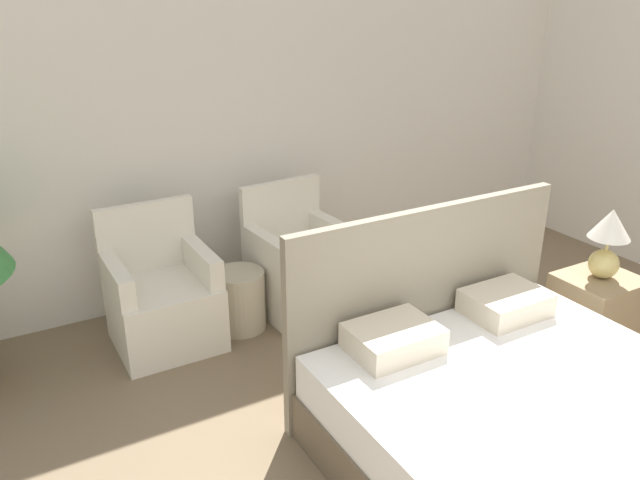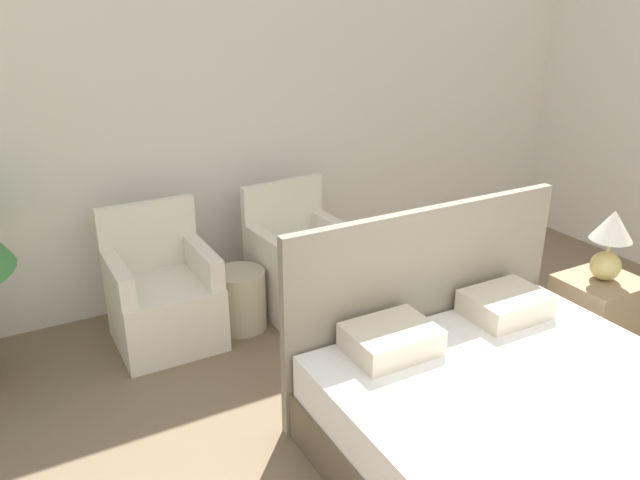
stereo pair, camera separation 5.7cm
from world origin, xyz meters
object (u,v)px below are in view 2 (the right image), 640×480
at_px(bed, 535,435).
at_px(armchair_near_window_right, 301,271).
at_px(armchair_near_window_left, 164,302).
at_px(table_lamp, 610,240).
at_px(side_table, 241,299).
at_px(nightstand, 595,318).

xyz_separation_m(bed, armchair_near_window_right, (-0.14, 2.18, 0.01)).
xyz_separation_m(armchair_near_window_left, table_lamp, (2.41, -1.54, 0.54)).
bearing_deg(bed, side_table, 107.47).
bearing_deg(armchair_near_window_left, table_lamp, -32.90).
height_order(armchair_near_window_right, side_table, armchair_near_window_right).
xyz_separation_m(bed, side_table, (-0.67, 2.11, -0.07)).
bearing_deg(bed, armchair_near_window_left, 118.59).
xyz_separation_m(bed, armchair_near_window_left, (-1.19, 2.18, 0.01)).
relative_size(armchair_near_window_left, side_table, 2.15).
bearing_deg(armchair_near_window_left, bed, -61.76).
relative_size(armchair_near_window_left, armchair_near_window_right, 1.00).
height_order(armchair_near_window_left, nightstand, armchair_near_window_left).
distance_m(bed, armchair_near_window_right, 2.19).
xyz_separation_m(bed, nightstand, (1.22, 0.64, -0.00)).
distance_m(bed, table_lamp, 1.49).
bearing_deg(armchair_near_window_right, armchair_near_window_left, 175.81).
relative_size(table_lamp, side_table, 1.05).
height_order(armchair_near_window_left, armchair_near_window_right, same).
distance_m(nightstand, side_table, 2.39).
xyz_separation_m(armchair_near_window_right, nightstand, (1.36, -1.54, -0.02)).
bearing_deg(side_table, nightstand, -38.00).
relative_size(bed, armchair_near_window_right, 2.11).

